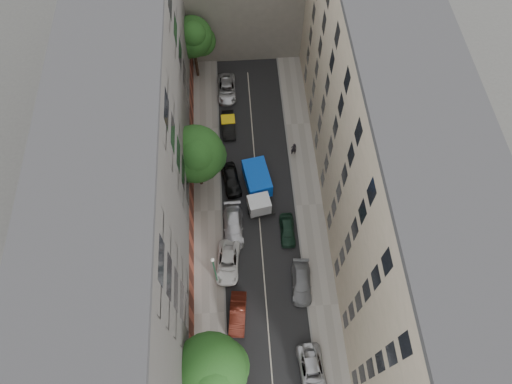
{
  "coord_description": "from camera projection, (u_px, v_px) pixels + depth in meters",
  "views": [
    {
      "loc": [
        -1.81,
        -22.35,
        44.09
      ],
      "look_at": [
        -0.37,
        -1.27,
        6.0
      ],
      "focal_mm": 32.0,
      "sensor_mm": 36.0,
      "label": 1
    }
  ],
  "objects": [
    {
      "name": "building_left",
      "position": [
        135.0,
        165.0,
        40.32
      ],
      "size": [
        8.0,
        44.0,
        20.0
      ],
      "primitive_type": "cube",
      "color": "#4E4B49",
      "rests_on": "ground"
    },
    {
      "name": "tree_mid",
      "position": [
        197.0,
        156.0,
        45.81
      ],
      "size": [
        6.07,
        5.9,
        8.78
      ],
      "color": "#382619",
      "rests_on": "sidewalk_left"
    },
    {
      "name": "sidewalk_left",
      "position": [
        208.0,
        211.0,
        49.18
      ],
      "size": [
        3.0,
        44.0,
        0.15
      ],
      "primitive_type": "cube",
      "color": "gray",
      "rests_on": "ground"
    },
    {
      "name": "car_right_0",
      "position": [
        312.0,
        372.0,
        40.72
      ],
      "size": [
        2.58,
        5.06,
        1.37
      ],
      "primitive_type": "imported",
      "rotation": [
        0.0,
        0.0,
        0.06
      ],
      "color": "#B6B6BB",
      "rests_on": "ground"
    },
    {
      "name": "tree_near",
      "position": [
        211.0,
        373.0,
        36.23
      ],
      "size": [
        6.24,
        6.1,
        8.48
      ],
      "color": "#382619",
      "rests_on": "sidewalk_left"
    },
    {
      "name": "car_left_3",
      "position": [
        233.0,
        226.0,
        47.62
      ],
      "size": [
        2.11,
        5.14,
        1.49
      ],
      "primitive_type": "imported",
      "rotation": [
        0.0,
        0.0,
        -0.01
      ],
      "color": "#BAB9BF",
      "rests_on": "ground"
    },
    {
      "name": "building_right",
      "position": [
        381.0,
        151.0,
        41.05
      ],
      "size": [
        8.0,
        44.0,
        20.0
      ],
      "primitive_type": "cube",
      "color": "#C3B097",
      "rests_on": "ground"
    },
    {
      "name": "road_surface",
      "position": [
        259.0,
        208.0,
        49.42
      ],
      "size": [
        8.0,
        44.0,
        0.02
      ],
      "primitive_type": "cube",
      "color": "black",
      "rests_on": "ground"
    },
    {
      "name": "tarp_truck",
      "position": [
        258.0,
        187.0,
        48.97
      ],
      "size": [
        3.38,
        6.45,
        2.82
      ],
      "rotation": [
        0.0,
        0.0,
        0.17
      ],
      "color": "black",
      "rests_on": "ground"
    },
    {
      "name": "car_left_1",
      "position": [
        238.0,
        314.0,
        43.2
      ],
      "size": [
        1.95,
        4.4,
        1.41
      ],
      "primitive_type": "imported",
      "rotation": [
        0.0,
        0.0,
        -0.11
      ],
      "color": "#49170E",
      "rests_on": "ground"
    },
    {
      "name": "sidewalk_right",
      "position": [
        309.0,
        205.0,
        49.55
      ],
      "size": [
        3.0,
        44.0,
        0.15
      ],
      "primitive_type": "cube",
      "color": "gray",
      "rests_on": "ground"
    },
    {
      "name": "car_left_4",
      "position": [
        231.0,
        180.0,
        50.33
      ],
      "size": [
        2.43,
        4.61,
        1.5
      ],
      "primitive_type": "imported",
      "rotation": [
        0.0,
        0.0,
        0.16
      ],
      "color": "black",
      "rests_on": "ground"
    },
    {
      "name": "car_left_2",
      "position": [
        228.0,
        263.0,
        45.71
      ],
      "size": [
        2.77,
        5.08,
        1.35
      ],
      "primitive_type": "imported",
      "rotation": [
        0.0,
        0.0,
        -0.11
      ],
      "color": "silver",
      "rests_on": "ground"
    },
    {
      "name": "car_right_1",
      "position": [
        302.0,
        283.0,
        44.7
      ],
      "size": [
        2.21,
        4.74,
        1.34
      ],
      "primitive_type": "imported",
      "rotation": [
        0.0,
        0.0,
        -0.07
      ],
      "color": "gray",
      "rests_on": "ground"
    },
    {
      "name": "tree_far",
      "position": [
        193.0,
        39.0,
        53.22
      ],
      "size": [
        5.12,
        4.82,
        8.98
      ],
      "color": "#382619",
      "rests_on": "sidewalk_left"
    },
    {
      "name": "ground",
      "position": [
        259.0,
        208.0,
        49.43
      ],
      "size": [
        120.0,
        120.0,
        0.0
      ],
      "primitive_type": "plane",
      "color": "#4C4C49",
      "rests_on": "ground"
    },
    {
      "name": "car_left_6",
      "position": [
        227.0,
        89.0,
        56.77
      ],
      "size": [
        2.35,
        4.97,
        1.37
      ],
      "primitive_type": "imported",
      "rotation": [
        0.0,
        0.0,
        -0.01
      ],
      "color": "#BABBC0",
      "rests_on": "ground"
    },
    {
      "name": "pedestrian",
      "position": [
        294.0,
        149.0,
        51.92
      ],
      "size": [
        0.7,
        0.47,
        1.87
      ],
      "primitive_type": "imported",
      "rotation": [
        0.0,
        0.0,
        3.18
      ],
      "color": "black",
      "rests_on": "sidewalk_right"
    },
    {
      "name": "lamp_post",
      "position": [
        214.0,
        268.0,
        41.89
      ],
      "size": [
        0.36,
        0.36,
        6.3
      ],
      "color": "#1B613B",
      "rests_on": "sidewalk_left"
    },
    {
      "name": "car_left_5",
      "position": [
        228.0,
        125.0,
        54.07
      ],
      "size": [
        1.58,
        4.18,
        1.36
      ],
      "primitive_type": "imported",
      "rotation": [
        0.0,
        0.0,
        0.03
      ],
      "color": "black",
      "rests_on": "ground"
    },
    {
      "name": "car_right_2",
      "position": [
        287.0,
        230.0,
        47.47
      ],
      "size": [
        1.61,
        3.86,
        1.31
      ],
      "primitive_type": "imported",
      "rotation": [
        0.0,
        0.0,
        -0.02
      ],
      "color": "black",
      "rests_on": "ground"
    }
  ]
}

